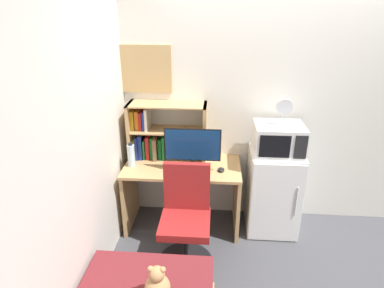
{
  "coord_description": "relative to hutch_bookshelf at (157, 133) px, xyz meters",
  "views": [
    {
      "loc": [
        -0.64,
        -3.24,
        2.2
      ],
      "look_at": [
        -0.86,
        -0.34,
        0.97
      ],
      "focal_mm": 30.45,
      "sensor_mm": 36.0,
      "label": 1
    }
  ],
  "objects": [
    {
      "name": "wall_back",
      "position": [
        1.65,
        0.15,
        0.3
      ],
      "size": [
        6.4,
        0.04,
        2.6
      ],
      "primitive_type": "cube",
      "color": "silver",
      "rests_on": "ground_plane"
    },
    {
      "name": "wall_left",
      "position": [
        -0.37,
        -1.47,
        0.3
      ],
      "size": [
        0.04,
        4.4,
        2.6
      ],
      "primitive_type": "cube",
      "color": "silver",
      "rests_on": "ground_plane"
    },
    {
      "name": "desk",
      "position": [
        0.28,
        -0.17,
        -0.5
      ],
      "size": [
        1.17,
        0.61,
        0.72
      ],
      "color": "tan",
      "rests_on": "ground_plane"
    },
    {
      "name": "hutch_bookshelf",
      "position": [
        0.0,
        0.0,
        0.0
      ],
      "size": [
        0.79,
        0.29,
        0.59
      ],
      "color": "tan",
      "rests_on": "desk"
    },
    {
      "name": "monitor",
      "position": [
        0.39,
        -0.28,
        -0.03
      ],
      "size": [
        0.54,
        0.18,
        0.43
      ],
      "color": "black",
      "rests_on": "desk"
    },
    {
      "name": "keyboard",
      "position": [
        0.36,
        -0.27,
        -0.27
      ],
      "size": [
        0.38,
        0.13,
        0.02
      ],
      "primitive_type": "cube",
      "color": "silver",
      "rests_on": "desk"
    },
    {
      "name": "computer_mouse",
      "position": [
        0.67,
        -0.27,
        -0.26
      ],
      "size": [
        0.07,
        0.09,
        0.03
      ],
      "primitive_type": "ellipsoid",
      "color": "black",
      "rests_on": "desk"
    },
    {
      "name": "water_bottle",
      "position": [
        -0.22,
        -0.23,
        -0.16
      ],
      "size": [
        0.07,
        0.07,
        0.25
      ],
      "color": "silver",
      "rests_on": "desk"
    },
    {
      "name": "mini_fridge",
      "position": [
        1.22,
        -0.14,
        -0.56
      ],
      "size": [
        0.51,
        0.51,
        0.89
      ],
      "color": "white",
      "rests_on": "ground_plane"
    },
    {
      "name": "microwave",
      "position": [
        1.22,
        -0.14,
        0.03
      ],
      "size": [
        0.47,
        0.4,
        0.28
      ],
      "color": "silver",
      "rests_on": "mini_fridge"
    },
    {
      "name": "desk_fan",
      "position": [
        1.24,
        -0.14,
        0.31
      ],
      "size": [
        0.15,
        0.11,
        0.26
      ],
      "color": "silver",
      "rests_on": "microwave"
    },
    {
      "name": "desk_chair",
      "position": [
        0.36,
        -0.7,
        -0.6
      ],
      "size": [
        0.5,
        0.5,
        0.94
      ],
      "color": "black",
      "rests_on": "ground_plane"
    },
    {
      "name": "teddy_bear",
      "position": [
        0.25,
        -1.52,
        -0.49
      ],
      "size": [
        0.17,
        0.17,
        0.26
      ],
      "color": "#AD7F51",
      "rests_on": "bed"
    },
    {
      "name": "wall_corkboard",
      "position": [
        -0.15,
        0.12,
        0.63
      ],
      "size": [
        0.6,
        0.02,
        0.47
      ],
      "primitive_type": "cube",
      "color": "tan"
    }
  ]
}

